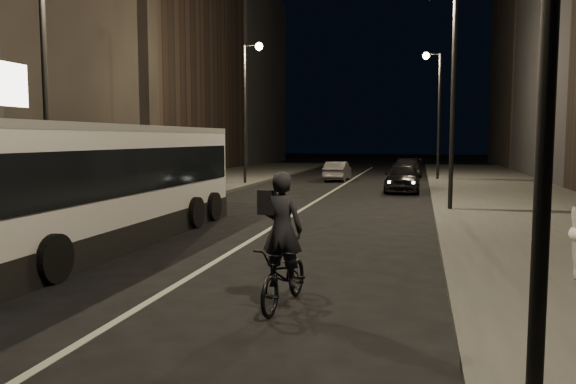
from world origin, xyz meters
The scene contains 13 objects.
ground centered at (0.00, 0.00, 0.00)m, with size 180.00×180.00×0.00m, color black.
sidewalk_right centered at (8.50, 14.00, 0.08)m, with size 7.00×70.00×0.16m, color #383835.
sidewalk_left centered at (-8.50, 14.00, 0.08)m, with size 7.00×70.00×0.16m, color #383835.
building_row_left centered at (-16.00, 28.50, 11.00)m, with size 8.00×61.00×22.00m, color black.
streetlight_right_mid centered at (5.33, 12.00, 5.36)m, with size 1.20×0.44×8.12m.
streetlight_right_far centered at (5.33, 28.00, 5.36)m, with size 1.20×0.44×8.12m.
streetlight_left_near centered at (-5.33, 4.00, 5.36)m, with size 1.20×0.44×8.12m.
streetlight_left_far centered at (-5.33, 22.00, 5.36)m, with size 1.20×0.44×8.12m.
city_bus centered at (-3.60, 3.72, 1.70)m, with size 2.79×11.66×3.13m.
cyclist_on_bicycle centered at (2.33, -0.83, 0.76)m, with size 0.89×2.03×2.27m.
car_near centered at (3.60, 20.12, 0.75)m, with size 1.78×4.43×1.51m, color black.
car_mid centered at (-0.80, 26.95, 0.63)m, with size 1.34×3.85×1.27m, color #3D3D40.
car_far centered at (3.60, 29.47, 0.70)m, with size 1.97×4.85×1.41m, color black.
Camera 1 is at (4.47, -9.65, 2.79)m, focal length 35.00 mm.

